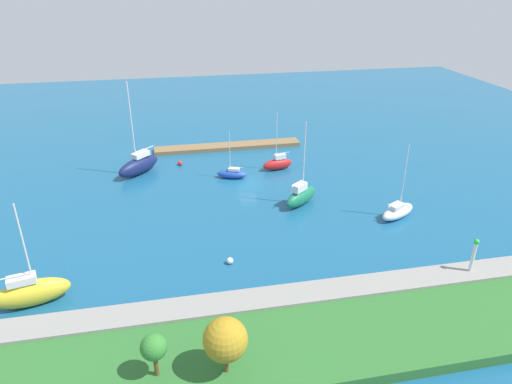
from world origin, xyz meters
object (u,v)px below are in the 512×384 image
mooring_buoy_red (180,163)px  park_tree_mideast (154,348)px  sailboat_red_mid_basin (278,163)px  pier_dock (228,146)px  harbor_beacon (474,253)px  park_tree_center (225,340)px  sailboat_yellow_inner_mooring (31,292)px  sailboat_green_far_north (301,196)px  mooring_buoy_white (230,261)px  sailboat_blue_by_breakwater (232,174)px  sailboat_navy_center_basin (139,165)px  sailboat_white_lone_north (398,211)px

mooring_buoy_red → park_tree_mideast: bearing=85.0°
sailboat_red_mid_basin → pier_dock: bearing=-71.0°
harbor_beacon → park_tree_center: bearing=16.7°
sailboat_red_mid_basin → sailboat_yellow_inner_mooring: sailboat_yellow_inner_mooring is taller
sailboat_green_far_north → mooring_buoy_red: (15.48, -17.48, -0.95)m
sailboat_green_far_north → mooring_buoy_white: bearing=-172.4°
mooring_buoy_white → sailboat_green_far_north: bearing=-133.6°
pier_dock → mooring_buoy_white: size_ratio=35.13×
pier_dock → park_tree_mideast: bearing=75.9°
pier_dock → harbor_beacon: (-18.59, 43.99, 3.10)m
park_tree_mideast → sailboat_blue_by_breakwater: bearing=-106.9°
park_tree_center → mooring_buoy_red: bearing=-88.3°
pier_dock → sailboat_navy_center_basin: (15.33, 8.76, 1.16)m
park_tree_center → mooring_buoy_red: (1.35, -45.36, -3.81)m
sailboat_red_mid_basin → mooring_buoy_white: size_ratio=12.77×
mooring_buoy_white → mooring_buoy_red: (3.93, -29.61, -0.00)m
sailboat_green_far_north → sailboat_navy_center_basin: sailboat_navy_center_basin is taller
park_tree_mideast → sailboat_red_mid_basin: sailboat_red_mid_basin is taller
park_tree_mideast → sailboat_blue_by_breakwater: size_ratio=0.50×
park_tree_mideast → sailboat_white_lone_north: (-30.61, -21.18, -2.83)m
park_tree_center → sailboat_blue_by_breakwater: 39.20m
park_tree_mideast → sailboat_yellow_inner_mooring: 16.88m
mooring_buoy_white → park_tree_mideast: bearing=62.5°
mooring_buoy_white → mooring_buoy_red: size_ratio=1.00×
park_tree_mideast → mooring_buoy_red: size_ratio=5.10×
park_tree_mideast → sailboat_blue_by_breakwater: 39.68m
harbor_beacon → park_tree_center: (26.16, 7.86, 0.74)m
sailboat_navy_center_basin → mooring_buoy_red: (-6.42, -2.28, -1.13)m
mooring_buoy_white → sailboat_navy_center_basin: bearing=-69.3°
sailboat_yellow_inner_mooring → sailboat_green_far_north: 34.51m
sailboat_red_mid_basin → sailboat_yellow_inner_mooring: size_ratio=0.88×
sailboat_yellow_inner_mooring → sailboat_white_lone_north: bearing=-0.7°
pier_dock → mooring_buoy_white: bearing=82.1°
harbor_beacon → sailboat_navy_center_basin: bearing=-46.1°
park_tree_mideast → sailboat_white_lone_north: bearing=-145.3°
park_tree_mideast → sailboat_white_lone_north: size_ratio=0.38×
park_tree_center → mooring_buoy_white: bearing=-99.3°
harbor_beacon → sailboat_green_far_north: bearing=-59.0°
sailboat_green_far_north → mooring_buoy_red: size_ratio=15.72×
sailboat_white_lone_north → park_tree_center: bearing=-166.5°
sailboat_red_mid_basin → sailboat_green_far_north: size_ratio=0.81×
sailboat_white_lone_north → sailboat_blue_by_breakwater: size_ratio=1.33×
harbor_beacon → sailboat_green_far_north: size_ratio=0.32×
harbor_beacon → sailboat_red_mid_basin: bearing=-69.5°
sailboat_white_lone_north → sailboat_red_mid_basin: (11.40, -18.59, 0.13)m
park_tree_mideast → pier_dock: bearing=-104.1°
harbor_beacon → sailboat_navy_center_basin: size_ratio=0.26×
pier_dock → mooring_buoy_red: 11.02m
pier_dock → sailboat_red_mid_basin: (-6.40, 11.38, 0.71)m
harbor_beacon → sailboat_red_mid_basin: 34.90m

